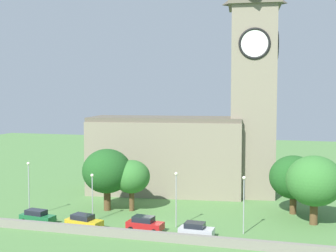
# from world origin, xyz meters

# --- Properties ---
(ground_plane) EXTENTS (200.00, 200.00, 0.00)m
(ground_plane) POSITION_xyz_m (0.00, 15.00, 0.00)
(ground_plane) COLOR #517F42
(church) EXTENTS (32.70, 13.07, 35.70)m
(church) POSITION_xyz_m (1.17, 20.39, 10.68)
(church) COLOR gray
(church) RESTS_ON ground
(quay_barrier) EXTENTS (45.73, 0.70, 1.07)m
(quay_barrier) POSITION_xyz_m (0.00, -5.66, 0.53)
(quay_barrier) COLOR gray
(quay_barrier) RESTS_ON ground
(car_green) EXTENTS (4.98, 2.56, 1.79)m
(car_green) POSITION_xyz_m (-15.33, -2.99, 0.91)
(car_green) COLOR #1E6B38
(car_green) RESTS_ON ground
(car_yellow) EXTENTS (5.07, 2.96, 1.79)m
(car_yellow) POSITION_xyz_m (-8.35, -3.44, 0.91)
(car_yellow) COLOR gold
(car_yellow) RESTS_ON ground
(car_red) EXTENTS (4.74, 2.55, 1.89)m
(car_red) POSITION_xyz_m (-0.45, -2.54, 0.96)
(car_red) COLOR red
(car_red) RESTS_ON ground
(car_silver) EXTENTS (4.23, 2.35, 1.79)m
(car_silver) POSITION_xyz_m (6.23, -3.10, 0.90)
(car_silver) COLOR silver
(car_silver) RESTS_ON ground
(streetlamp_west_end) EXTENTS (0.44, 0.44, 7.70)m
(streetlamp_west_end) POSITION_xyz_m (-18.17, -0.37, 5.07)
(streetlamp_west_end) COLOR #9EA0A5
(streetlamp_west_end) RESTS_ON ground
(streetlamp_west_mid) EXTENTS (0.44, 0.44, 6.48)m
(streetlamp_west_mid) POSITION_xyz_m (-8.62, -0.20, 4.38)
(streetlamp_west_mid) COLOR #9EA0A5
(streetlamp_west_mid) RESTS_ON ground
(streetlamp_central) EXTENTS (0.44, 0.44, 7.19)m
(streetlamp_central) POSITION_xyz_m (2.92, 0.11, 4.78)
(streetlamp_central) COLOR #9EA0A5
(streetlamp_central) RESTS_ON ground
(streetlamp_east_mid) EXTENTS (0.44, 0.44, 7.17)m
(streetlamp_east_mid) POSITION_xyz_m (11.57, -0.29, 4.77)
(streetlamp_east_mid) COLOR #9EA0A5
(streetlamp_east_mid) RESTS_ON ground
(tree_riverside_east) EXTENTS (5.39, 5.39, 7.48)m
(tree_riverside_east) POSITION_xyz_m (-5.46, 6.47, 5.01)
(tree_riverside_east) COLOR brown
(tree_riverside_east) RESTS_ON ground
(tree_riverside_west) EXTENTS (6.86, 6.86, 8.39)m
(tree_riverside_west) POSITION_xyz_m (17.36, 11.05, 5.27)
(tree_riverside_west) COLOR brown
(tree_riverside_west) RESTS_ON ground
(tree_churchyard) EXTENTS (7.35, 7.35, 9.11)m
(tree_churchyard) POSITION_xyz_m (20.00, 6.25, 5.77)
(tree_churchyard) COLOR brown
(tree_churchyard) RESTS_ON ground
(tree_by_tower) EXTENTS (7.21, 7.21, 9.09)m
(tree_by_tower) POSITION_xyz_m (-9.01, 5.71, 5.81)
(tree_by_tower) COLOR brown
(tree_by_tower) RESTS_ON ground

